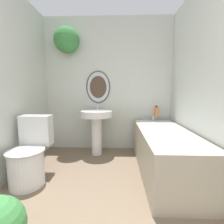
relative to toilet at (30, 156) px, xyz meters
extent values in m
cube|color=silver|center=(0.88, 1.22, 0.88)|extent=(2.41, 0.06, 2.40)
ellipsoid|color=#4C3828|center=(0.69, 1.18, 0.85)|extent=(0.44, 0.02, 0.58)
ellipsoid|color=silver|center=(0.69, 1.17, 0.85)|extent=(0.40, 0.01, 0.54)
cylinder|color=silver|center=(0.17, 1.06, 1.74)|extent=(0.20, 0.20, 0.11)
sphere|color=#3D8442|center=(0.17, 1.06, 1.64)|extent=(0.43, 0.43, 0.43)
cube|color=silver|center=(2.05, -0.19, 0.88)|extent=(0.06, 2.89, 2.40)
cylinder|color=white|center=(0.00, -0.08, -0.12)|extent=(0.39, 0.39, 0.40)
cylinder|color=silver|center=(0.00, -0.08, 0.09)|extent=(0.42, 0.42, 0.02)
cube|color=white|center=(0.00, 0.20, 0.27)|extent=(0.38, 0.17, 0.38)
cylinder|color=white|center=(0.69, 0.88, 0.01)|extent=(0.18, 0.18, 0.66)
cylinder|color=white|center=(0.69, 0.88, 0.39)|extent=(0.54, 0.54, 0.10)
cylinder|color=silver|center=(0.69, 1.03, 0.50)|extent=(0.02, 0.02, 0.10)
cube|color=#B2A893|center=(1.68, 0.31, -0.03)|extent=(0.65, 1.67, 0.57)
cube|color=white|center=(1.68, 0.31, 0.23)|extent=(0.55, 1.57, 0.04)
cylinder|color=silver|center=(1.68, 1.04, 0.29)|extent=(0.04, 0.04, 0.08)
cylinder|color=#DB6633|center=(1.73, 1.05, 0.41)|extent=(0.07, 0.07, 0.16)
cylinder|color=black|center=(1.73, 1.05, 0.51)|extent=(0.04, 0.04, 0.02)
camera|label=1|loc=(1.05, -1.82, 0.78)|focal=26.00mm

